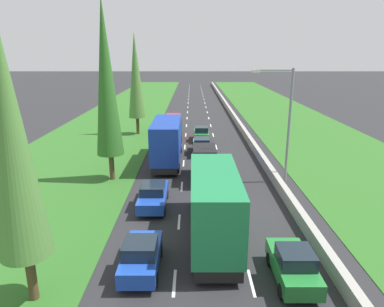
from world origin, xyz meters
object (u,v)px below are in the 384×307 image
(black_van_centre_lane, at_px, (204,164))
(poplar_tree_nearest, at_px, (11,142))
(green_hatchback_right_lane, at_px, (293,265))
(poplar_tree_second, at_px, (105,79))
(blue_hatchback_left_lane, at_px, (141,256))
(blue_sedan_left_lane, at_px, (153,195))
(green_hatchback_centre_lane, at_px, (201,134))
(street_light_mast, at_px, (285,118))
(green_box_truck_centre_lane, at_px, (213,202))
(teal_hatchback_left_lane, at_px, (172,121))
(blue_box_truck_left_lane, at_px, (167,140))
(teal_sedan_centre_lane, at_px, (201,146))
(poplar_tree_third, at_px, (135,76))
(red_van_left_lane, at_px, (172,126))

(black_van_centre_lane, relative_size, poplar_tree_nearest, 0.42)
(green_hatchback_right_lane, bearing_deg, poplar_tree_second, 129.62)
(blue_hatchback_left_lane, relative_size, poplar_tree_second, 0.28)
(black_van_centre_lane, xyz_separation_m, poplar_tree_nearest, (-7.70, -14.58, 5.47))
(blue_sedan_left_lane, relative_size, poplar_tree_second, 0.32)
(green_hatchback_centre_lane, xyz_separation_m, poplar_tree_second, (-7.69, -13.42, 7.30))
(street_light_mast, bearing_deg, black_van_centre_lane, 176.13)
(green_hatchback_right_lane, height_order, green_hatchback_centre_lane, same)
(black_van_centre_lane, bearing_deg, blue_sedan_left_lane, -124.90)
(green_box_truck_centre_lane, xyz_separation_m, green_hatchback_centre_lane, (-0.06, 23.00, -1.35))
(poplar_tree_second, bearing_deg, green_hatchback_centre_lane, 60.18)
(blue_sedan_left_lane, distance_m, teal_hatchback_left_lane, 26.68)
(blue_box_truck_left_lane, xyz_separation_m, teal_sedan_centre_lane, (3.31, 3.23, -1.37))
(blue_box_truck_left_lane, xyz_separation_m, poplar_tree_third, (-4.66, 12.30, 5.14))
(green_hatchback_right_lane, bearing_deg, black_van_centre_lane, 104.93)
(blue_box_truck_left_lane, xyz_separation_m, red_van_left_lane, (-0.03, 10.42, -0.78))
(teal_sedan_centre_lane, distance_m, poplar_tree_second, 13.15)
(blue_hatchback_left_lane, xyz_separation_m, poplar_tree_nearest, (-4.29, -1.96, 6.03))
(blue_box_truck_left_lane, relative_size, teal_hatchback_left_lane, 2.41)
(green_hatchback_centre_lane, bearing_deg, green_hatchback_right_lane, -82.66)
(red_van_left_lane, xyz_separation_m, poplar_tree_second, (-4.24, -15.06, 6.74))
(blue_hatchback_left_lane, distance_m, green_hatchback_right_lane, 7.02)
(green_hatchback_centre_lane, bearing_deg, poplar_tree_second, -119.82)
(green_hatchback_right_lane, xyz_separation_m, poplar_tree_second, (-11.15, 13.47, 7.30))
(green_box_truck_centre_lane, relative_size, black_van_centre_lane, 1.92)
(blue_box_truck_left_lane, relative_size, teal_sedan_centre_lane, 2.09)
(poplar_tree_nearest, relative_size, street_light_mast, 1.29)
(blue_hatchback_left_lane, height_order, blue_sedan_left_lane, blue_hatchback_left_lane)
(street_light_mast, bearing_deg, poplar_tree_third, 129.09)
(teal_hatchback_left_lane, bearing_deg, poplar_tree_nearest, -96.21)
(blue_hatchback_left_lane, xyz_separation_m, green_hatchback_right_lane, (6.98, -0.76, 0.00))
(blue_sedan_left_lane, relative_size, teal_sedan_centre_lane, 1.00)
(green_box_truck_centre_lane, height_order, red_van_left_lane, green_box_truck_centre_lane)
(green_hatchback_centre_lane, height_order, teal_hatchback_left_lane, same)
(green_hatchback_right_lane, bearing_deg, blue_box_truck_left_lane, 110.82)
(teal_sedan_centre_lane, distance_m, street_light_mast, 11.34)
(green_hatchback_right_lane, height_order, poplar_tree_nearest, poplar_tree_nearest)
(poplar_tree_nearest, height_order, street_light_mast, poplar_tree_nearest)
(blue_sedan_left_lane, distance_m, poplar_tree_second, 9.87)
(teal_sedan_centre_lane, bearing_deg, red_van_left_lane, 114.89)
(green_box_truck_centre_lane, relative_size, poplar_tree_nearest, 0.81)
(green_box_truck_centre_lane, xyz_separation_m, poplar_tree_nearest, (-7.86, -5.08, 4.68))
(teal_sedan_centre_lane, relative_size, street_light_mast, 0.50)
(poplar_tree_nearest, bearing_deg, green_hatchback_right_lane, 6.09)
(teal_hatchback_left_lane, xyz_separation_m, poplar_tree_second, (-3.81, -21.38, 7.30))
(teal_sedan_centre_lane, height_order, green_hatchback_centre_lane, green_hatchback_centre_lane)
(black_van_centre_lane, distance_m, teal_sedan_centre_lane, 7.99)
(red_van_left_lane, relative_size, green_hatchback_centre_lane, 1.26)
(blue_box_truck_left_lane, bearing_deg, red_van_left_lane, 90.15)
(blue_sedan_left_lane, height_order, teal_hatchback_left_lane, teal_hatchback_left_lane)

